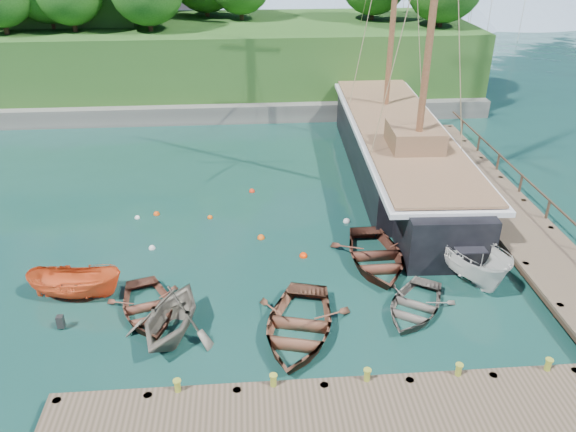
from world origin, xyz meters
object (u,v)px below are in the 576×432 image
object	(u,v)px
rowboat_1	(173,334)
rowboat_4	(375,264)
rowboat_2	(298,335)
rowboat_0	(148,314)
schooner	(397,151)
cabin_boat_white	(462,272)
rowboat_3	(413,312)
motorboat_orange	(78,297)

from	to	relation	value
rowboat_1	rowboat_4	world-z (taller)	rowboat_1
rowboat_4	rowboat_2	bearing A→B (deg)	-131.61
rowboat_0	schooner	world-z (taller)	schooner
rowboat_0	cabin_boat_white	size ratio (longest dim) A/B	0.74
cabin_boat_white	schooner	bearing A→B (deg)	77.67
rowboat_1	rowboat_3	distance (m)	9.32
rowboat_2	schooner	world-z (taller)	schooner
rowboat_3	cabin_boat_white	bearing A→B (deg)	74.09
rowboat_0	rowboat_1	xyz separation A→B (m)	(1.08, -1.28, 0.00)
cabin_boat_white	rowboat_2	bearing A→B (deg)	-167.78
rowboat_4	cabin_boat_white	world-z (taller)	cabin_boat_white
rowboat_0	rowboat_2	distance (m)	5.95
cabin_boat_white	rowboat_3	bearing A→B (deg)	-151.71
rowboat_2	rowboat_4	bearing A→B (deg)	63.97
rowboat_3	motorboat_orange	distance (m)	13.54
rowboat_1	rowboat_2	world-z (taller)	rowboat_1
rowboat_0	schooner	xyz separation A→B (m)	(13.11, 13.19, 1.21)
motorboat_orange	schooner	distance (m)	20.04
rowboat_4	cabin_boat_white	size ratio (longest dim) A/B	0.91
rowboat_0	rowboat_4	xyz separation A→B (m)	(9.60, 2.87, 0.00)
motorboat_orange	schooner	bearing A→B (deg)	-46.45
rowboat_4	cabin_boat_white	distance (m)	3.79
rowboat_0	schooner	bearing A→B (deg)	28.37
cabin_boat_white	rowboat_4	bearing A→B (deg)	152.28
rowboat_3	schooner	bearing A→B (deg)	111.46
rowboat_0	schooner	size ratio (longest dim) A/B	0.14
rowboat_2	rowboat_4	size ratio (longest dim) A/B	1.03
rowboat_3	cabin_boat_white	distance (m)	3.86
rowboat_2	rowboat_4	xyz separation A→B (m)	(3.89, 4.54, 0.00)
schooner	rowboat_3	bearing A→B (deg)	-98.92
rowboat_0	rowboat_1	bearing A→B (deg)	-66.69
rowboat_4	motorboat_orange	xyz separation A→B (m)	(-12.62, -1.51, 0.00)
schooner	rowboat_2	bearing A→B (deg)	-114.20
rowboat_3	rowboat_1	bearing A→B (deg)	-143.39
rowboat_3	motorboat_orange	xyz separation A→B (m)	(-13.39, 2.00, 0.00)
rowboat_1	rowboat_3	bearing A→B (deg)	19.87
rowboat_3	schooner	world-z (taller)	schooner
rowboat_4	motorboat_orange	bearing A→B (deg)	-174.18
rowboat_0	rowboat_4	distance (m)	10.02
rowboat_2	schooner	xyz separation A→B (m)	(7.40, 14.85, 1.21)
schooner	rowboat_1	bearing A→B (deg)	-127.48
rowboat_4	motorboat_orange	world-z (taller)	motorboat_orange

